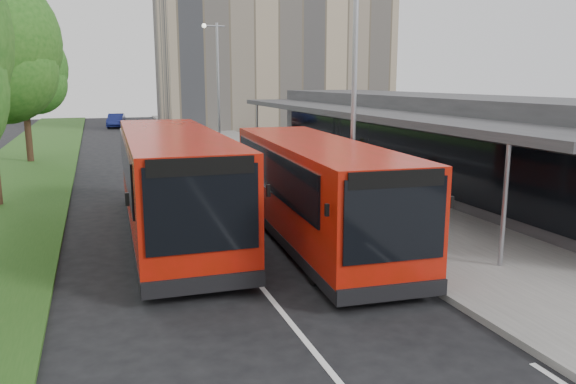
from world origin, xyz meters
name	(u,v)px	position (x,y,z in m)	size (l,w,h in m)	color
ground	(239,259)	(0.00, 0.00, 0.00)	(120.00, 120.00, 0.00)	black
pavement	(255,154)	(6.00, 20.00, 0.07)	(5.00, 80.00, 0.15)	slate
grass_verge	(29,164)	(-7.00, 20.00, 0.05)	(5.00, 80.00, 0.10)	#224A17
lane_centre_line	(168,172)	(0.00, 15.00, 0.01)	(0.12, 70.00, 0.01)	silver
kerb_dashes	(216,159)	(3.30, 19.00, 0.01)	(0.12, 56.00, 0.01)	silver
office_block	(272,36)	(14.00, 42.00, 9.00)	(22.00, 12.00, 18.00)	tan
station_building	(429,139)	(10.86, 8.00, 2.04)	(7.70, 26.00, 4.00)	#2C2C2F
tree_far	(23,74)	(-7.01, 21.05, 4.98)	(4.80, 4.80, 7.72)	black
lamp_post_near	(352,78)	(4.12, 2.00, 4.72)	(1.44, 0.28, 8.00)	gray
lamp_post_far	(217,79)	(4.12, 22.00, 4.72)	(1.44, 0.28, 8.00)	gray
bus_main	(315,191)	(2.50, 0.89, 1.51)	(3.28, 10.55, 2.95)	#B11309
bus_second	(173,184)	(-1.27, 2.87, 1.62)	(3.10, 11.20, 3.15)	#B11309
litter_bin	(303,174)	(5.14, 8.91, 0.61)	(0.51, 0.51, 0.92)	#361D16
bollard	(245,151)	(4.73, 17.42, 0.64)	(0.16, 0.16, 0.98)	yellow
car_near	(156,126)	(1.82, 38.58, 0.53)	(1.25, 3.10, 1.06)	#530B0C
car_far	(116,121)	(-1.40, 44.73, 0.68)	(1.44, 4.13, 1.36)	navy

